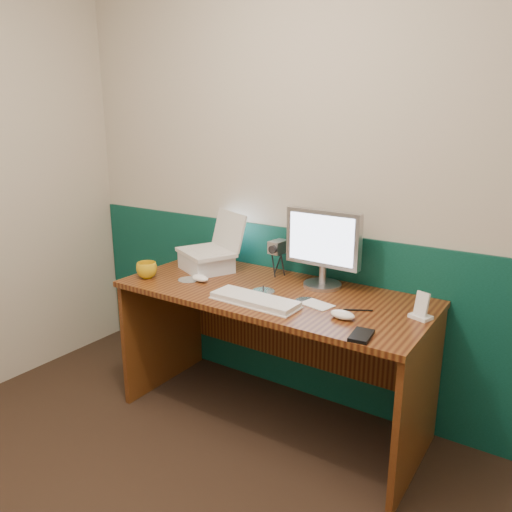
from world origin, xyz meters
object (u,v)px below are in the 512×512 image
Objects in this scene: monitor at (324,249)px; camcorder at (278,257)px; desk at (272,357)px; mug at (147,270)px; keyboard at (255,301)px; laptop at (205,231)px.

monitor is 0.31m from camcorder.
desk is 14.19× the size of mug.
monitor is 3.63× the size of mug.
monitor reaches higher than mug.
mug is at bearing -178.00° from keyboard.
desk is 0.83m from mug.
keyboard is (0.53, -0.29, -0.22)m from laptop.
camcorder is at bearing 108.57° from keyboard.
camcorder reaches higher than keyboard.
laptop is 0.39m from mug.
monitor reaches higher than desk.
camcorder is at bearing 175.47° from monitor.
monitor is 0.93× the size of keyboard.
mug is at bearing -96.61° from laptop.
keyboard is 3.88× the size of mug.
mug is (-0.72, -0.00, 0.03)m from keyboard.
laptop is 0.70m from monitor.
mug is at bearing -163.93° from desk.
keyboard is 0.46m from camcorder.
desk is 3.92× the size of monitor.
laptop reaches higher than desk.
keyboard is at bearing -83.21° from desk.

